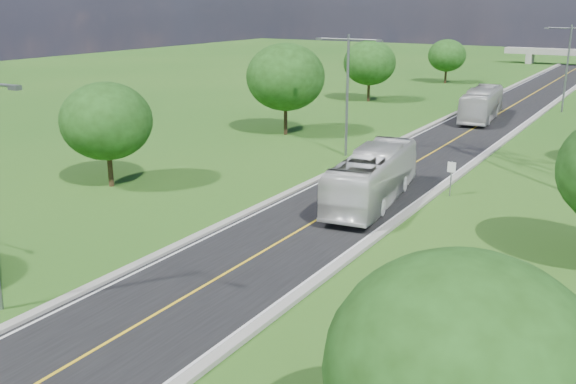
{
  "coord_description": "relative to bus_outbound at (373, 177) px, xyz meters",
  "views": [
    {
      "loc": [
        17.16,
        -2.79,
        12.55
      ],
      "look_at": [
        0.62,
        24.6,
        3.0
      ],
      "focal_mm": 40.0,
      "sensor_mm": 36.0,
      "label": 1
    }
  ],
  "objects": [
    {
      "name": "streetlight_far_right",
      "position": [
        4.61,
        44.22,
        4.16
      ],
      "size": [
        5.9,
        0.25,
        10.0
      ],
      "color": "slate",
      "rests_on": "ground"
    },
    {
      "name": "curb_left",
      "position": [
        -5.64,
        32.22,
        -1.67
      ],
      "size": [
        0.5,
        150.0,
        0.22
      ],
      "primitive_type": "cube",
      "color": "gray",
      "rests_on": "ground"
    },
    {
      "name": "tree_lc",
      "position": [
        -16.39,
        16.22,
        3.79
      ],
      "size": [
        7.56,
        7.56,
        8.79
      ],
      "color": "black",
      "rests_on": "ground"
    },
    {
      "name": "tree_lb",
      "position": [
        -17.39,
        -5.78,
        2.86
      ],
      "size": [
        6.3,
        6.3,
        7.33
      ],
      "color": "black",
      "rests_on": "ground"
    },
    {
      "name": "bus_outbound",
      "position": [
        0.0,
        0.0,
        0.0
      ],
      "size": [
        4.55,
        12.64,
        3.44
      ],
      "primitive_type": "imported",
      "rotation": [
        0.0,
        0.0,
        3.28
      ],
      "color": "silver",
      "rests_on": "road"
    },
    {
      "name": "ground",
      "position": [
        -1.39,
        26.22,
        -1.78
      ],
      "size": [
        260.0,
        260.0,
        0.0
      ],
      "primitive_type": "plane",
      "color": "#215217",
      "rests_on": "ground"
    },
    {
      "name": "tree_ra",
      "position": [
        12.61,
        -23.78,
        2.86
      ],
      "size": [
        6.3,
        6.3,
        7.33
      ],
      "color": "black",
      "rests_on": "ground"
    },
    {
      "name": "tree_le",
      "position": [
        -15.89,
        64.22,
        2.55
      ],
      "size": [
        5.88,
        5.88,
        6.84
      ],
      "color": "black",
      "rests_on": "ground"
    },
    {
      "name": "curb_right",
      "position": [
        2.86,
        32.22,
        -1.67
      ],
      "size": [
        0.5,
        150.0,
        0.22
      ],
      "primitive_type": "cube",
      "color": "gray",
      "rests_on": "ground"
    },
    {
      "name": "bus_inbound",
      "position": [
        -2.19,
        34.04,
        -0.01
      ],
      "size": [
        4.16,
        12.51,
        3.42
      ],
      "primitive_type": "imported",
      "rotation": [
        0.0,
        0.0,
        0.11
      ],
      "color": "beige",
      "rests_on": "road"
    },
    {
      "name": "streetlight_mid_left",
      "position": [
        -7.39,
        11.22,
        4.16
      ],
      "size": [
        5.9,
        0.25,
        10.0
      ],
      "color": "slate",
      "rests_on": "ground"
    },
    {
      "name": "tree_ld",
      "position": [
        -18.39,
        40.22,
        3.17
      ],
      "size": [
        6.72,
        6.72,
        7.82
      ],
      "color": "black",
      "rests_on": "ground"
    },
    {
      "name": "road",
      "position": [
        -1.39,
        32.22,
        -1.75
      ],
      "size": [
        8.0,
        150.0,
        0.06
      ],
      "primitive_type": "cube",
      "color": "black",
      "rests_on": "ground"
    },
    {
      "name": "speed_limit_sign",
      "position": [
        3.81,
        4.21,
        -0.18
      ],
      "size": [
        0.55,
        0.09,
        2.4
      ],
      "color": "slate",
      "rests_on": "ground"
    }
  ]
}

